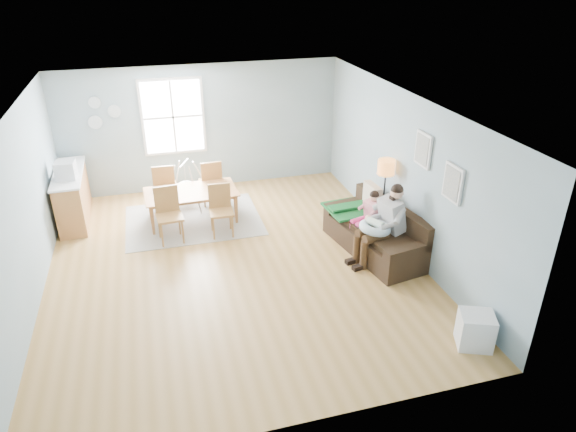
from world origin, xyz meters
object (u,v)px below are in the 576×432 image
object	(u,v)px
chair_se	(221,206)
dining_table	(192,206)
chair_sw	(168,210)
counter	(73,196)
baby_swing	(186,186)
chair_nw	(164,184)
toddler	(369,210)
chair_ne	(211,180)
storage_cube	(475,330)
sofa	(378,235)
father	(383,222)
floor_lamp	(386,174)
monitor	(65,170)

from	to	relation	value
chair_se	dining_table	bearing A→B (deg)	126.12
chair_sw	chair_se	world-z (taller)	chair_sw
dining_table	counter	size ratio (longest dim) A/B	0.98
chair_sw	baby_swing	xyz separation A→B (m)	(0.44, 1.47, -0.17)
dining_table	chair_nw	world-z (taller)	chair_nw
toddler	chair_ne	size ratio (longest dim) A/B	0.85
storage_cube	dining_table	bearing A→B (deg)	124.20
sofa	storage_cube	size ratio (longest dim) A/B	4.00
storage_cube	baby_swing	distance (m)	6.38
baby_swing	counter	bearing A→B (deg)	-176.17
dining_table	chair_ne	xyz separation A→B (m)	(0.47, 0.63, 0.25)
toddler	chair_se	distance (m)	2.70
toddler	counter	world-z (taller)	toddler
storage_cube	chair_se	bearing A→B (deg)	123.89
father	dining_table	bearing A→B (deg)	141.29
chair_ne	storage_cube	bearing A→B (deg)	-62.99
floor_lamp	chair_ne	xyz separation A→B (m)	(-2.81, 2.19, -0.67)
father	floor_lamp	world-z (taller)	floor_lamp
sofa	chair_se	world-z (taller)	chair_se
counter	baby_swing	bearing A→B (deg)	3.83
storage_cube	chair_ne	size ratio (longest dim) A/B	0.56
toddler	baby_swing	bearing A→B (deg)	137.44
counter	storage_cube	bearing A→B (deg)	-44.86
storage_cube	sofa	bearing A→B (deg)	93.94
floor_lamp	chair_se	world-z (taller)	floor_lamp
floor_lamp	chair_se	bearing A→B (deg)	162.02
father	chair_nw	size ratio (longest dim) A/B	1.36
chair_ne	counter	world-z (taller)	counter
chair_se	chair_ne	xyz separation A→B (m)	(0.01, 1.27, 0.02)
chair_se	baby_swing	distance (m)	1.57
sofa	dining_table	world-z (taller)	sofa
dining_table	chair_nw	xyz separation A→B (m)	(-0.47, 0.63, 0.26)
toddler	chair_nw	distance (m)	4.16
chair_se	chair_ne	bearing A→B (deg)	89.75
storage_cube	counter	size ratio (longest dim) A/B	0.31
floor_lamp	chair_sw	world-z (taller)	floor_lamp
storage_cube	counter	bearing A→B (deg)	135.14
counter	chair_se	bearing A→B (deg)	-26.40
father	floor_lamp	xyz separation A→B (m)	(0.37, 0.78, 0.51)
toddler	monitor	bearing A→B (deg)	156.64
dining_table	counter	world-z (taller)	counter
sofa	chair_nw	size ratio (longest dim) A/B	2.21
floor_lamp	chair_nw	world-z (taller)	floor_lamp
counter	baby_swing	distance (m)	2.19
chair_sw	counter	size ratio (longest dim) A/B	0.56
counter	monitor	distance (m)	0.74
chair_se	baby_swing	world-z (taller)	chair_se
dining_table	chair_se	bearing A→B (deg)	-55.92
chair_ne	baby_swing	size ratio (longest dim) A/B	0.84
dining_table	chair_se	world-z (taller)	chair_se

